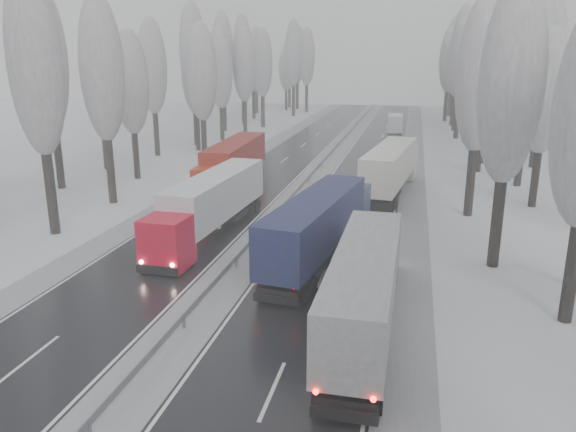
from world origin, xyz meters
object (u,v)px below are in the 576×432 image
at_px(truck_cream_box, 392,166).
at_px(truck_red_red, 233,162).
at_px(truck_blue_box, 322,222).
at_px(truck_grey_tarp, 367,279).
at_px(box_truck_distant, 395,123).
at_px(truck_red_white, 211,202).

xyz_separation_m(truck_cream_box, truck_red_red, (-14.74, -1.35, -0.04)).
bearing_deg(truck_red_red, truck_cream_box, 2.63).
bearing_deg(truck_red_red, truck_blue_box, -59.42).
xyz_separation_m(truck_grey_tarp, truck_cream_box, (-0.01, 27.13, 0.20)).
height_order(box_truck_distant, truck_red_red, truck_red_red).
xyz_separation_m(truck_blue_box, box_truck_distant, (2.15, 63.50, -1.02)).
bearing_deg(truck_red_red, truck_grey_tarp, -62.82).
relative_size(truck_grey_tarp, truck_blue_box, 0.97).
relative_size(truck_grey_tarp, box_truck_distant, 2.08).
height_order(truck_grey_tarp, truck_cream_box, truck_cream_box).
relative_size(truck_cream_box, truck_red_red, 1.02).
bearing_deg(truck_red_white, truck_blue_box, -17.85).
distance_m(truck_blue_box, truck_red_white, 8.85).
bearing_deg(truck_grey_tarp, truck_cream_box, 90.35).
distance_m(truck_grey_tarp, truck_cream_box, 27.13).
height_order(truck_grey_tarp, box_truck_distant, truck_grey_tarp).
distance_m(box_truck_distant, truck_red_white, 61.30).
bearing_deg(truck_cream_box, truck_grey_tarp, -83.06).
bearing_deg(box_truck_distant, truck_red_red, -108.41).
height_order(truck_red_white, truck_red_red, truck_red_red).
bearing_deg(truck_blue_box, truck_grey_tarp, -59.97).
bearing_deg(truck_blue_box, truck_red_red, 131.07).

